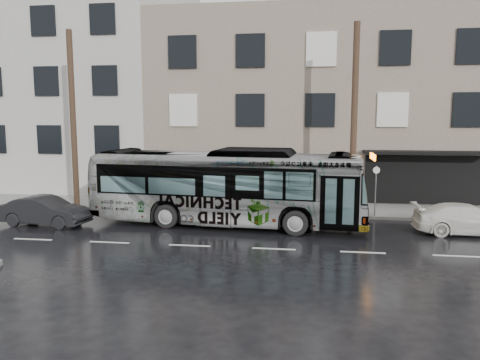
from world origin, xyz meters
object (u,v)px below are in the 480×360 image
object	(u,v)px
utility_pole_rear	(73,121)
bus	(227,187)
sign_post	(375,191)
white_sedan	(467,219)
utility_pole_front	(354,121)
dark_sedan	(45,211)

from	to	relation	value
utility_pole_rear	bus	world-z (taller)	utility_pole_rear
sign_post	utility_pole_rear	bearing A→B (deg)	180.00
white_sedan	utility_pole_rear	bearing A→B (deg)	81.62
utility_pole_rear	sign_post	xyz separation A→B (m)	(15.10, 0.00, -3.30)
utility_pole_rear	bus	xyz separation A→B (m)	(8.31, -2.15, -2.93)
utility_pole_front	dark_sedan	bearing A→B (deg)	-165.91
dark_sedan	bus	bearing A→B (deg)	-74.78
utility_pole_rear	dark_sedan	bearing A→B (deg)	-85.53
bus	white_sedan	xyz separation A→B (m)	(10.17, -0.28, -1.09)
utility_pole_front	dark_sedan	world-z (taller)	utility_pole_front
sign_post	bus	bearing A→B (deg)	-162.40
utility_pole_rear	sign_post	distance (m)	15.46
utility_pole_rear	sign_post	bearing A→B (deg)	0.00
utility_pole_front	dark_sedan	size ratio (longest dim) A/B	2.26
white_sedan	dark_sedan	xyz separation A→B (m)	(-18.21, -1.01, 0.03)
sign_post	dark_sedan	distance (m)	15.24
sign_post	white_sedan	distance (m)	4.23
utility_pole_rear	dark_sedan	xyz separation A→B (m)	(0.27, -3.45, -3.99)
white_sedan	bus	bearing A→B (deg)	87.55
sign_post	bus	size ratio (longest dim) A/B	0.19
utility_pole_front	white_sedan	distance (m)	6.49
utility_pole_rear	utility_pole_front	bearing A→B (deg)	0.00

